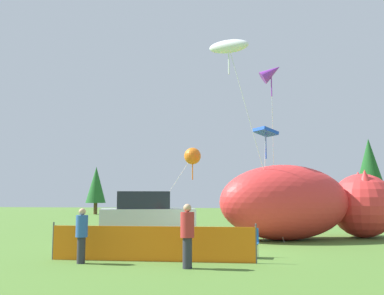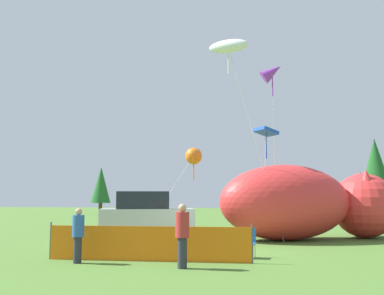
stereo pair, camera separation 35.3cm
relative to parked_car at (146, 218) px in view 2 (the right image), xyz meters
The scene contains 13 objects.
ground_plane 3.94m from the parked_car, 37.57° to the right, with size 120.00×120.00×0.00m, color #4C752D.
parked_car is the anchor object (origin of this frame).
folding_chair 5.73m from the parked_car, 37.46° to the right, with size 0.58×0.58×0.94m.
inflatable_cat 7.45m from the parked_car, 23.03° to the left, with size 8.88×6.38×3.43m.
safety_fence 5.13m from the parked_car, 71.93° to the right, with size 6.39×0.42×1.16m.
spectator_in_black_shirt 5.65m from the parked_car, 93.68° to the right, with size 0.35×0.35×1.62m.
spectator_in_green_shirt 6.62m from the parked_car, 63.95° to the right, with size 0.38×0.38×1.76m.
kite_purple_delta 10.35m from the parked_car, 41.21° to the left, with size 1.34×2.03×9.15m.
kite_white_ghost 8.51m from the parked_car, 16.65° to the left, with size 3.34×1.44×9.21m.
kite_orange_flower 6.16m from the parked_car, 78.54° to the left, with size 2.90×1.94×4.65m.
kite_blue_box 6.95m from the parked_car, 28.37° to the left, with size 1.28×1.35×5.24m.
horizon_tree_east 31.74m from the parked_car, 116.70° to the left, with size 2.25×2.25×5.37m.
horizon_tree_west 40.51m from the parked_car, 64.86° to the left, with size 3.76×3.76×8.98m.
Camera 2 is at (2.50, -15.40, 1.96)m, focal length 40.00 mm.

